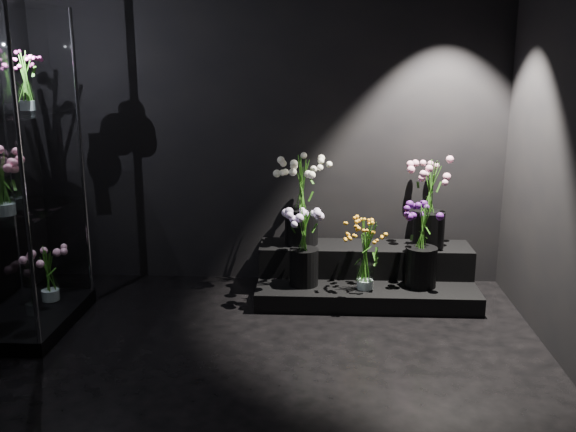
{
  "coord_description": "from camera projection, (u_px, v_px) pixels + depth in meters",
  "views": [
    {
      "loc": [
        0.45,
        -3.42,
        1.94
      ],
      "look_at": [
        0.21,
        1.2,
        0.77
      ],
      "focal_mm": 40.0,
      "sensor_mm": 36.0,
      "label": 1
    }
  ],
  "objects": [
    {
      "name": "wall_back",
      "position": [
        268.0,
        120.0,
        5.4
      ],
      "size": [
        4.0,
        0.0,
        4.0
      ],
      "primitive_type": "plane",
      "rotation": [
        1.57,
        0.0,
        0.0
      ],
      "color": "black",
      "rests_on": "floor"
    },
    {
      "name": "bouquet_pink_roses",
      "position": [
        430.0,
        199.0,
        5.21
      ],
      "size": [
        0.42,
        0.42,
        0.73
      ],
      "rotation": [
        0.0,
        0.0,
        0.15
      ],
      "color": "black",
      "rests_on": "display_riser"
    },
    {
      "name": "bouquet_purple",
      "position": [
        422.0,
        243.0,
        5.03
      ],
      "size": [
        0.32,
        0.32,
        0.65
      ],
      "rotation": [
        0.0,
        0.0,
        -0.05
      ],
      "color": "black",
      "rests_on": "display_riser"
    },
    {
      "name": "bouquet_case_magenta",
      "position": [
        25.0,
        80.0,
        4.47
      ],
      "size": [
        0.26,
        0.26,
        0.4
      ],
      "rotation": [
        0.0,
        0.0,
        -0.15
      ],
      "color": "white",
      "rests_on": "display_case"
    },
    {
      "name": "bouquet_case_pink",
      "position": [
        2.0,
        183.0,
        4.28
      ],
      "size": [
        0.37,
        0.37,
        0.42
      ],
      "rotation": [
        0.0,
        0.0,
        0.42
      ],
      "color": "white",
      "rests_on": "display_case"
    },
    {
      "name": "display_case",
      "position": [
        15.0,
        174.0,
        4.45
      ],
      "size": [
        0.62,
        1.03,
        2.27
      ],
      "color": "black",
      "rests_on": "floor"
    },
    {
      "name": "display_riser",
      "position": [
        365.0,
        275.0,
        5.32
      ],
      "size": [
        1.76,
        0.78,
        0.39
      ],
      "color": "black",
      "rests_on": "floor"
    },
    {
      "name": "bouquet_orange_bells",
      "position": [
        366.0,
        254.0,
        4.98
      ],
      "size": [
        0.27,
        0.27,
        0.57
      ],
      "rotation": [
        0.0,
        0.0,
        0.01
      ],
      "color": "white",
      "rests_on": "display_riser"
    },
    {
      "name": "bouquet_lilac",
      "position": [
        304.0,
        239.0,
        5.05
      ],
      "size": [
        0.46,
        0.46,
        0.65
      ],
      "rotation": [
        0.0,
        0.0,
        0.35
      ],
      "color": "black",
      "rests_on": "display_riser"
    },
    {
      "name": "bouquet_case_base_pink",
      "position": [
        48.0,
        270.0,
        4.87
      ],
      "size": [
        0.44,
        0.44,
        0.46
      ],
      "rotation": [
        0.0,
        0.0,
        0.43
      ],
      "color": "white",
      "rests_on": "display_case"
    },
    {
      "name": "floor",
      "position": [
        242.0,
        391.0,
        3.8
      ],
      "size": [
        4.0,
        4.0,
        0.0
      ],
      "primitive_type": "plane",
      "color": "black",
      "rests_on": "ground"
    },
    {
      "name": "wall_front",
      "position": [
        130.0,
        287.0,
        1.53
      ],
      "size": [
        4.0,
        0.0,
        4.0
      ],
      "primitive_type": "plane",
      "rotation": [
        -1.57,
        0.0,
        0.0
      ],
      "color": "black",
      "rests_on": "floor"
    },
    {
      "name": "bouquet_cream_roses",
      "position": [
        302.0,
        196.0,
        5.31
      ],
      "size": [
        0.4,
        0.4,
        0.75
      ],
      "rotation": [
        0.0,
        0.0,
        -0.07
      ],
      "color": "black",
      "rests_on": "display_riser"
    }
  ]
}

